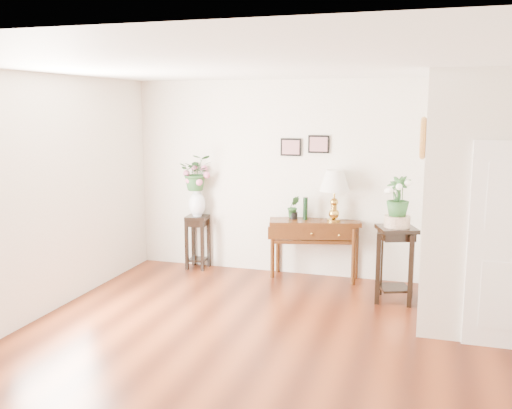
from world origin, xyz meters
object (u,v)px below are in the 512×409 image
at_px(table_lamp, 334,196).
at_px(console_table, 314,249).
at_px(plant_stand_a, 198,242).
at_px(plant_stand_b, 395,264).

bearing_deg(table_lamp, console_table, 180.00).
height_order(plant_stand_a, plant_stand_b, plant_stand_b).
xyz_separation_m(console_table, plant_stand_a, (-1.78, 0.00, -0.02)).
xyz_separation_m(table_lamp, plant_stand_a, (-2.05, 0.00, -0.79)).
distance_m(table_lamp, plant_stand_b, 1.32).
bearing_deg(console_table, table_lamp, -13.94).
height_order(table_lamp, plant_stand_a, table_lamp).
bearing_deg(plant_stand_b, table_lamp, 143.78).
distance_m(console_table, plant_stand_a, 1.78).
distance_m(console_table, plant_stand_b, 1.33).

